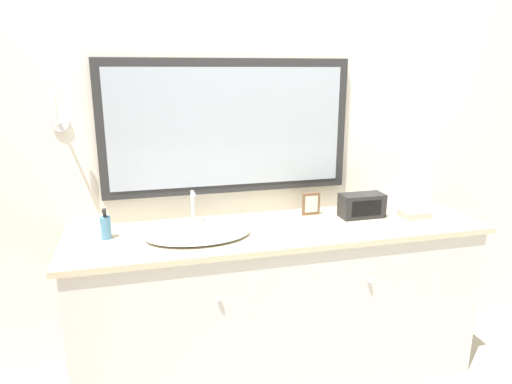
% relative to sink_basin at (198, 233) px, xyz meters
% --- Properties ---
extents(wall_back, '(8.00, 0.18, 2.55)m').
position_rel_sink_basin_xyz_m(wall_back, '(0.43, 0.34, 0.39)').
color(wall_back, silver).
rests_on(wall_back, ground_plane).
extents(vanity_counter, '(2.17, 0.58, 0.87)m').
position_rel_sink_basin_xyz_m(vanity_counter, '(0.43, 0.02, -0.45)').
color(vanity_counter, beige).
rests_on(vanity_counter, ground_plane).
extents(sink_basin, '(0.52, 0.38, 0.19)m').
position_rel_sink_basin_xyz_m(sink_basin, '(0.00, 0.00, 0.00)').
color(sink_basin, white).
rests_on(sink_basin, vanity_counter).
extents(soap_bottle, '(0.05, 0.05, 0.15)m').
position_rel_sink_basin_xyz_m(soap_bottle, '(-0.43, 0.08, 0.04)').
color(soap_bottle, teal).
rests_on(soap_bottle, vanity_counter).
extents(appliance_box, '(0.24, 0.12, 0.13)m').
position_rel_sink_basin_xyz_m(appliance_box, '(0.92, 0.08, 0.05)').
color(appliance_box, black).
rests_on(appliance_box, vanity_counter).
extents(picture_frame, '(0.10, 0.01, 0.13)m').
position_rel_sink_basin_xyz_m(picture_frame, '(0.66, 0.18, 0.05)').
color(picture_frame, brown).
rests_on(picture_frame, vanity_counter).
extents(hand_towel_near_sink, '(0.16, 0.11, 0.04)m').
position_rel_sink_basin_xyz_m(hand_towel_near_sink, '(1.21, -0.00, -0.00)').
color(hand_towel_near_sink, '#B7A899').
rests_on(hand_towel_near_sink, vanity_counter).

